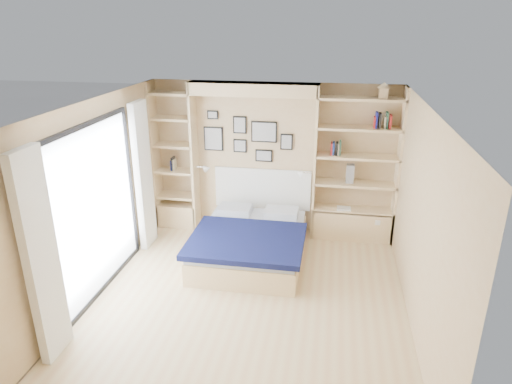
# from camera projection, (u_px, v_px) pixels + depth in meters

# --- Properties ---
(ground) EXTENTS (4.50, 4.50, 0.00)m
(ground) POSITION_uv_depth(u_px,v_px,m) (248.00, 300.00, 5.91)
(ground) COLOR #D4B984
(ground) RESTS_ON ground
(room_shell) EXTENTS (4.50, 4.50, 4.50)m
(room_shell) POSITION_uv_depth(u_px,v_px,m) (242.00, 182.00, 6.99)
(room_shell) COLOR tan
(room_shell) RESTS_ON ground
(bed) EXTENTS (1.63, 2.13, 1.07)m
(bed) POSITION_uv_depth(u_px,v_px,m) (251.00, 242.00, 6.88)
(bed) COLOR beige
(bed) RESTS_ON ground
(photo_gallery) EXTENTS (1.48, 0.02, 0.82)m
(photo_gallery) POSITION_uv_depth(u_px,v_px,m) (246.00, 137.00, 7.46)
(photo_gallery) COLOR black
(photo_gallery) RESTS_ON ground
(reading_lamps) EXTENTS (1.92, 0.12, 0.15)m
(reading_lamps) POSITION_uv_depth(u_px,v_px,m) (253.00, 171.00, 7.41)
(reading_lamps) COLOR silver
(reading_lamps) RESTS_ON ground
(shelf_decor) EXTENTS (3.51, 0.23, 2.03)m
(shelf_decor) POSITION_uv_depth(u_px,v_px,m) (342.00, 138.00, 7.04)
(shelf_decor) COLOR #A51E1E
(shelf_decor) RESTS_ON ground
(deck) EXTENTS (3.20, 4.00, 0.05)m
(deck) POSITION_uv_depth(u_px,v_px,m) (0.00, 275.00, 6.49)
(deck) COLOR #675E4C
(deck) RESTS_ON ground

